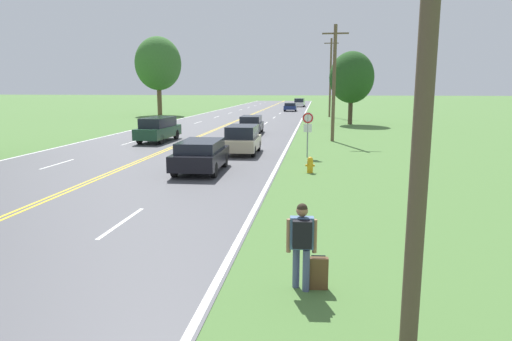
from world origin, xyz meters
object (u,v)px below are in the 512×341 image
at_px(car_dark_grey_hatchback_mid_far, 251,124).
at_px(tree_mid_treeline, 158,64).
at_px(tree_behind_sign, 352,77).
at_px(car_dark_green_van_mid_near, 158,129).
at_px(suitcase, 318,273).
at_px(car_white_hatchback_distant, 299,102).
at_px(traffic_sign, 308,124).
at_px(car_champagne_hatchback_approaching, 242,139).
at_px(hitchhiker_person, 302,238).
at_px(car_black_hatchback_nearest, 201,155).
at_px(car_dark_blue_hatchback_receding, 290,107).
at_px(fire_hydrant, 310,165).

bearing_deg(car_dark_grey_hatchback_mid_far, tree_mid_treeline, -147.93).
xyz_separation_m(tree_behind_sign, tree_mid_treeline, (-24.73, 12.78, 2.12)).
relative_size(tree_behind_sign, car_dark_green_van_mid_near, 1.50).
height_order(suitcase, tree_behind_sign, tree_behind_sign).
height_order(tree_mid_treeline, car_white_hatchback_distant, tree_mid_treeline).
relative_size(traffic_sign, car_dark_green_van_mid_near, 0.50).
relative_size(tree_behind_sign, car_champagne_hatchback_approaching, 1.88).
bearing_deg(car_dark_grey_hatchback_mid_far, hitchhiker_person, 7.89).
distance_m(car_black_hatchback_nearest, car_dark_blue_hatchback_receding, 52.47).
xyz_separation_m(tree_behind_sign, car_dark_blue_hatchback_receding, (-7.63, 24.59, -4.00)).
bearing_deg(car_white_hatchback_distant, fire_hydrant, 5.55).
height_order(hitchhiker_person, tree_mid_treeline, tree_mid_treeline).
bearing_deg(car_dark_green_van_mid_near, fire_hydrant, -131.92).
xyz_separation_m(suitcase, car_dark_blue_hatchback_receding, (-4.46, 64.00, 0.40)).
relative_size(tree_mid_treeline, car_dark_green_van_mid_near, 2.14).
bearing_deg(car_white_hatchback_distant, hitchhiker_person, 5.17).
distance_m(fire_hydrant, car_dark_grey_hatchback_mid_far, 17.51).
height_order(suitcase, tree_mid_treeline, tree_mid_treeline).
bearing_deg(car_white_hatchback_distant, car_dark_green_van_mid_near, -4.60).
bearing_deg(car_dark_grey_hatchback_mid_far, suitcase, 8.54).
xyz_separation_m(traffic_sign, car_dark_green_van_mid_near, (-10.51, 5.81, -0.93)).
bearing_deg(car_dark_green_van_mid_near, car_dark_grey_hatchback_mid_far, -39.44).
xyz_separation_m(hitchhiker_person, traffic_sign, (-0.30, 16.65, 0.81)).
bearing_deg(car_dark_blue_hatchback_receding, tree_mid_treeline, -56.39).
xyz_separation_m(fire_hydrant, tree_mid_treeline, (-21.19, 40.21, 6.47)).
xyz_separation_m(car_black_hatchback_nearest, car_dark_blue_hatchback_receding, (0.81, 52.46, -0.07)).
height_order(tree_mid_treeline, car_dark_grey_hatchback_mid_far, tree_mid_treeline).
bearing_deg(traffic_sign, hitchhiker_person, -88.97).
bearing_deg(suitcase, car_dark_green_van_mid_near, 21.83).
bearing_deg(tree_behind_sign, hitchhiker_person, -95.04).
height_order(suitcase, car_black_hatchback_nearest, car_black_hatchback_nearest).
height_order(suitcase, car_white_hatchback_distant, car_white_hatchback_distant).
relative_size(car_champagne_hatchback_approaching, car_white_hatchback_distant, 0.93).
relative_size(suitcase, car_dark_green_van_mid_near, 0.14).
xyz_separation_m(car_black_hatchback_nearest, car_white_hatchback_distant, (1.59, 68.39, 0.06)).
xyz_separation_m(traffic_sign, tree_mid_treeline, (-20.95, 35.63, 5.00)).
relative_size(fire_hydrant, tree_mid_treeline, 0.07).
height_order(hitchhiker_person, suitcase, hitchhiker_person).
distance_m(suitcase, fire_hydrant, 11.99).
height_order(car_dark_blue_hatchback_receding, car_white_hatchback_distant, car_white_hatchback_distant).
bearing_deg(car_black_hatchback_nearest, car_dark_blue_hatchback_receding, 177.46).
height_order(traffic_sign, car_dark_grey_hatchback_mid_far, traffic_sign).
bearing_deg(tree_mid_treeline, car_white_hatchback_distant, 57.20).
xyz_separation_m(fire_hydrant, car_dark_grey_hatchback_mid_far, (-5.13, 16.73, 0.43)).
relative_size(hitchhiker_person, car_dark_grey_hatchback_mid_far, 0.41).
bearing_deg(fire_hydrant, car_black_hatchback_nearest, -174.86).
bearing_deg(suitcase, car_black_hatchback_nearest, 19.95).
bearing_deg(car_dark_blue_hatchback_receding, car_dark_grey_hatchback_mid_far, -2.71).
bearing_deg(traffic_sign, car_black_hatchback_nearest, -132.89).
xyz_separation_m(tree_mid_treeline, car_black_hatchback_nearest, (16.29, -40.65, -6.05)).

